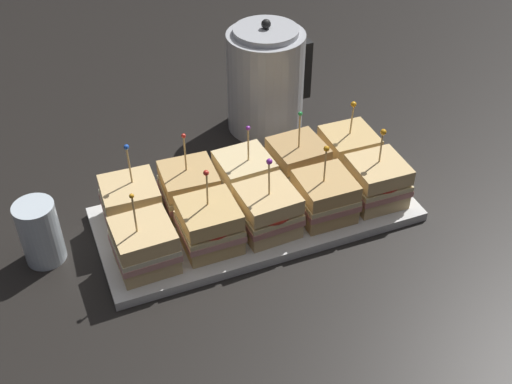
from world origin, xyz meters
TOP-DOWN VIEW (x-y plane):
  - ground_plane at (0.00, 0.00)m, footprint 6.00×6.00m
  - serving_platter at (0.00, 0.00)m, footprint 0.59×0.25m
  - sandwich_front_far_left at (-0.22, -0.06)m, footprint 0.10×0.10m
  - sandwich_front_left at (-0.11, -0.05)m, footprint 0.10×0.10m
  - sandwich_front_center at (0.00, -0.05)m, footprint 0.11×0.11m
  - sandwich_front_right at (0.11, -0.06)m, footprint 0.10×0.10m
  - sandwich_front_far_right at (0.22, -0.05)m, footprint 0.10×0.10m
  - sandwich_back_far_left at (-0.22, 0.06)m, footprint 0.10×0.10m
  - sandwich_back_left at (-0.11, 0.06)m, footprint 0.11×0.11m
  - sandwich_back_center at (0.00, 0.06)m, footprint 0.11×0.11m
  - sandwich_back_right at (0.11, 0.06)m, footprint 0.11×0.11m
  - sandwich_back_far_right at (0.22, 0.06)m, footprint 0.10×0.10m
  - kettle_steel at (0.14, 0.29)m, footprint 0.19×0.17m
  - drinking_glass at (-0.38, 0.04)m, footprint 0.07×0.07m

SIDE VIEW (x-z plane):
  - ground_plane at x=0.00m, z-range 0.00..0.00m
  - serving_platter at x=0.00m, z-range 0.00..0.02m
  - sandwich_front_far_left at x=-0.22m, z-range -0.02..0.14m
  - sandwich_back_center at x=0.00m, z-range -0.02..0.14m
  - sandwich_front_right at x=0.11m, z-range -0.02..0.14m
  - sandwich_back_far_right at x=0.22m, z-range -0.02..0.14m
  - drinking_glass at x=-0.38m, z-range 0.00..0.12m
  - sandwich_back_left at x=-0.11m, z-range -0.02..0.14m
  - sandwich_back_right at x=0.11m, z-range -0.02..0.14m
  - sandwich_back_far_left at x=-0.22m, z-range -0.02..0.14m
  - sandwich_front_left at x=-0.11m, z-range -0.02..0.14m
  - sandwich_front_far_right at x=0.22m, z-range -0.02..0.14m
  - sandwich_front_center at x=0.00m, z-range -0.02..0.14m
  - kettle_steel at x=0.14m, z-range -0.01..0.24m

